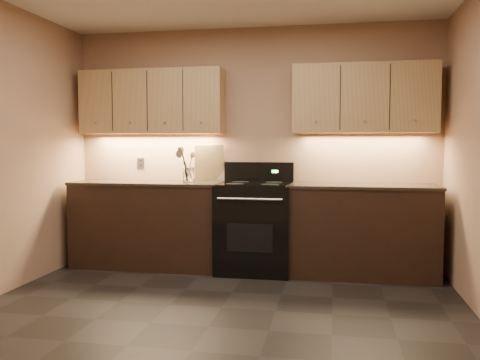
{
  "coord_description": "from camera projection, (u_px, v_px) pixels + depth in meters",
  "views": [
    {
      "loc": [
        0.9,
        -3.52,
        1.33
      ],
      "look_at": [
        -0.04,
        1.45,
        0.98
      ],
      "focal_mm": 38.0,
      "sensor_mm": 36.0,
      "label": 1
    }
  ],
  "objects": [
    {
      "name": "floor",
      "position": [
        208.0,
        327.0,
        3.71
      ],
      "size": [
        4.0,
        4.0,
        0.0
      ],
      "primitive_type": "plane",
      "color": "black",
      "rests_on": "ground"
    },
    {
      "name": "wall_back",
      "position": [
        252.0,
        147.0,
        5.58
      ],
      "size": [
        4.0,
        0.04,
        2.6
      ],
      "primitive_type": "cube",
      "color": "tan",
      "rests_on": "ground"
    },
    {
      "name": "counter_left",
      "position": [
        149.0,
        224.0,
        5.55
      ],
      "size": [
        1.62,
        0.62,
        0.93
      ],
      "color": "black",
      "rests_on": "ground"
    },
    {
      "name": "counter_right",
      "position": [
        363.0,
        230.0,
        5.13
      ],
      "size": [
        1.46,
        0.62,
        0.93
      ],
      "color": "black",
      "rests_on": "ground"
    },
    {
      "name": "stove",
      "position": [
        255.0,
        226.0,
        5.31
      ],
      "size": [
        0.76,
        0.68,
        1.14
      ],
      "color": "black",
      "rests_on": "ground"
    },
    {
      "name": "upper_cab_left",
      "position": [
        152.0,
        102.0,
        5.6
      ],
      "size": [
        1.6,
        0.3,
        0.7
      ],
      "primitive_type": "cube",
      "color": "tan",
      "rests_on": "wall_back"
    },
    {
      "name": "upper_cab_right",
      "position": [
        364.0,
        99.0,
        5.18
      ],
      "size": [
        1.44,
        0.3,
        0.7
      ],
      "primitive_type": "cube",
      "color": "tan",
      "rests_on": "wall_back"
    },
    {
      "name": "outlet_plate",
      "position": [
        141.0,
        163.0,
        5.83
      ],
      "size": [
        0.08,
        0.01,
        0.12
      ],
      "primitive_type": "cube",
      "color": "#B2B5BA",
      "rests_on": "wall_back"
    },
    {
      "name": "utensil_crock",
      "position": [
        189.0,
        175.0,
        5.47
      ],
      "size": [
        0.16,
        0.16,
        0.15
      ],
      "color": "white",
      "rests_on": "counter_left"
    },
    {
      "name": "cutting_board",
      "position": [
        209.0,
        163.0,
        5.63
      ],
      "size": [
        0.34,
        0.18,
        0.4
      ],
      "primitive_type": "cube",
      "rotation": [
        0.2,
        0.0,
        0.26
      ],
      "color": "tan",
      "rests_on": "counter_left"
    },
    {
      "name": "wooden_spoon",
      "position": [
        186.0,
        166.0,
        5.46
      ],
      "size": [
        0.13,
        0.12,
        0.33
      ],
      "primitive_type": null,
      "rotation": [
        -0.11,
        0.23,
        0.27
      ],
      "color": "tan",
      "rests_on": "utensil_crock"
    },
    {
      "name": "black_turner",
      "position": [
        188.0,
        163.0,
        5.45
      ],
      "size": [
        0.19,
        0.12,
        0.39
      ],
      "primitive_type": null,
      "rotation": [
        -0.12,
        -0.19,
        0.44
      ],
      "color": "black",
      "rests_on": "utensil_crock"
    },
    {
      "name": "steel_spatula",
      "position": [
        192.0,
        162.0,
        5.47
      ],
      "size": [
        0.23,
        0.13,
        0.4
      ],
      "primitive_type": null,
      "rotation": [
        0.16,
        -0.33,
        -0.26
      ],
      "color": "silver",
      "rests_on": "utensil_crock"
    },
    {
      "name": "steel_skimmer",
      "position": [
        192.0,
        164.0,
        5.44
      ],
      "size": [
        0.26,
        0.17,
        0.36
      ],
      "primitive_type": null,
      "rotation": [
        -0.12,
        -0.53,
        -0.15
      ],
      "color": "silver",
      "rests_on": "utensil_crock"
    }
  ]
}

